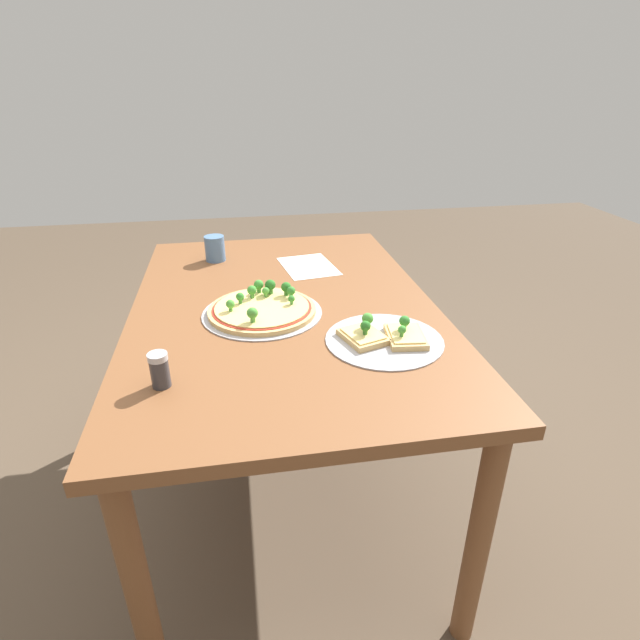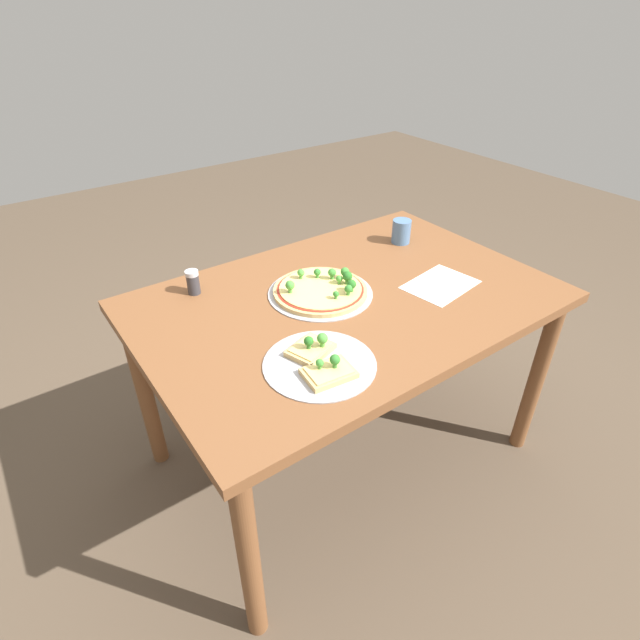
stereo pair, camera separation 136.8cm
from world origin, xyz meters
name	(u,v)px [view 1 (the left image)]	position (x,y,z in m)	size (l,w,h in m)	color
ground_plane	(290,484)	(0.00, 0.00, 0.00)	(8.00, 8.00, 0.00)	brown
dining_table	(285,328)	(0.00, 0.00, 0.67)	(1.39, 0.93, 0.75)	brown
pizza_tray_whole	(262,309)	(-0.06, 0.07, 0.77)	(0.36, 0.36, 0.07)	#A3A3A8
pizza_tray_slice	(384,336)	(-0.29, -0.24, 0.76)	(0.32, 0.32, 0.07)	#A3A3A8
drinking_cup	(215,248)	(0.45, 0.21, 0.80)	(0.07, 0.07, 0.10)	#4C7099
condiment_shaker	(160,370)	(-0.41, 0.32, 0.80)	(0.05, 0.05, 0.08)	#333338
paper_menu	(308,266)	(0.32, -0.13, 0.75)	(0.25, 0.18, 0.00)	white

